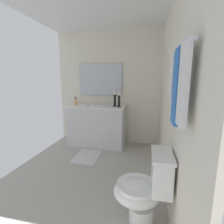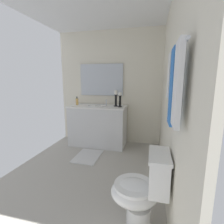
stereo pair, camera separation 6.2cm
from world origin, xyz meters
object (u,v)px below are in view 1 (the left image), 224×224
(sink_basin, at_px, (97,108))
(towel_near_vanity, at_px, (173,76))
(candle_holder_short, at_px, (115,98))
(soap_bottle, at_px, (76,102))
(towel_center, at_px, (176,87))
(vanity_cabinet, at_px, (97,126))
(toilet, at_px, (144,189))
(towel_near_corner, at_px, (183,85))
(bath_mat, at_px, (87,156))
(mirror, at_px, (100,80))
(candle_holder_tall, at_px, (119,99))
(towel_bar, at_px, (182,50))

(sink_basin, xyz_separation_m, towel_near_vanity, (1.78, 1.25, 0.61))
(sink_basin, height_order, candle_holder_short, candle_holder_short)
(soap_bottle, bearing_deg, towel_center, 40.26)
(vanity_cabinet, relative_size, toilet, 1.62)
(sink_basin, relative_size, toilet, 0.54)
(towel_near_corner, distance_m, bath_mat, 2.47)
(mirror, bearing_deg, towel_center, 28.58)
(soap_bottle, xyz_separation_m, towel_center, (2.06, 1.75, 0.41))
(towel_center, bearing_deg, candle_holder_tall, -158.86)
(soap_bottle, height_order, towel_bar, towel_bar)
(candle_holder_tall, bearing_deg, bath_mat, -40.15)
(sink_basin, xyz_separation_m, mirror, (-0.28, -0.00, 0.58))
(soap_bottle, xyz_separation_m, bath_mat, (0.67, 0.49, -0.93))
(towel_center, bearing_deg, vanity_cabinet, -148.19)
(candle_holder_tall, bearing_deg, candle_holder_short, -126.81)
(mirror, distance_m, candle_holder_short, 0.59)
(vanity_cabinet, xyz_separation_m, sink_basin, (-0.00, 0.00, 0.39))
(sink_basin, distance_m, bath_mat, 1.03)
(bath_mat, bearing_deg, vanity_cabinet, -180.00)
(candle_holder_short, distance_m, towel_bar, 2.31)
(candle_holder_short, distance_m, towel_near_vanity, 2.05)
(towel_center, height_order, towel_near_corner, same)
(candle_holder_short, bearing_deg, bath_mat, -30.46)
(vanity_cabinet, relative_size, candle_holder_tall, 4.12)
(candle_holder_short, distance_m, toilet, 2.12)
(candle_holder_short, relative_size, bath_mat, 0.55)
(sink_basin, relative_size, mirror, 0.41)
(towel_near_vanity, bearing_deg, towel_near_corner, 0.00)
(mirror, bearing_deg, candle_holder_short, 57.42)
(sink_basin, bearing_deg, vanity_cabinet, -90.00)
(candle_holder_short, xyz_separation_m, towel_near_vanity, (1.82, 0.87, 0.39))
(vanity_cabinet, relative_size, candle_holder_short, 3.69)
(soap_bottle, relative_size, towel_center, 0.33)
(candle_holder_short, xyz_separation_m, soap_bottle, (-0.01, -0.88, -0.10))
(towel_near_corner, xyz_separation_m, bath_mat, (-1.64, -1.26, -1.36))
(towel_center, distance_m, bath_mat, 2.31)
(toilet, bearing_deg, towel_bar, 53.73)
(towel_center, bearing_deg, soap_bottle, -139.74)
(towel_bar, bearing_deg, towel_near_corner, -4.27)
(soap_bottle, xyz_separation_m, toilet, (1.90, 1.54, -0.57))
(towel_near_vanity, relative_size, towel_center, 0.68)
(sink_basin, xyz_separation_m, towel_near_corner, (2.27, 1.25, 0.54))
(towel_near_vanity, bearing_deg, mirror, -148.68)
(toilet, bearing_deg, candle_holder_short, -160.67)
(vanity_cabinet, relative_size, towel_center, 2.22)
(vanity_cabinet, bearing_deg, mirror, 179.99)
(soap_bottle, distance_m, toilet, 2.52)
(towel_near_vanity, bearing_deg, candle_holder_short, -154.43)
(towel_center, relative_size, towel_near_corner, 1.10)
(sink_basin, relative_size, bath_mat, 0.67)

